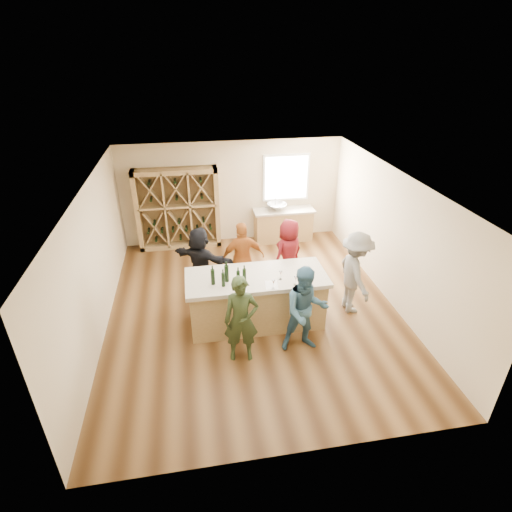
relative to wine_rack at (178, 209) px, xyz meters
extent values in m
cube|color=brown|center=(1.50, -3.27, -1.15)|extent=(6.00, 7.00, 0.10)
cube|color=white|center=(1.50, -3.27, 1.75)|extent=(6.00, 7.00, 0.10)
cube|color=beige|center=(1.50, 0.28, 0.30)|extent=(6.00, 0.10, 2.80)
cube|color=beige|center=(1.50, -6.82, 0.30)|extent=(6.00, 0.10, 2.80)
cube|color=beige|center=(-1.55, -3.27, 0.30)|extent=(0.10, 7.00, 2.80)
cube|color=beige|center=(4.55, -3.27, 0.30)|extent=(0.10, 7.00, 2.80)
cube|color=white|center=(3.00, 0.20, 0.65)|extent=(1.30, 0.06, 1.30)
cube|color=white|center=(3.00, 0.17, 0.65)|extent=(1.18, 0.01, 1.18)
cube|color=olive|center=(0.00, 0.00, 0.00)|extent=(2.20, 0.45, 2.20)
cube|color=olive|center=(2.90, -0.07, -0.67)|extent=(1.60, 0.58, 0.86)
cube|color=#AFA390|center=(2.90, -0.07, -0.21)|extent=(1.70, 0.62, 0.06)
imported|color=silver|center=(2.70, -0.07, -0.09)|extent=(0.54, 0.54, 0.19)
cylinder|color=silver|center=(2.70, 0.11, -0.03)|extent=(0.02, 0.02, 0.30)
cube|color=olive|center=(1.49, -3.74, -0.60)|extent=(2.60, 1.00, 1.00)
cube|color=#AFA390|center=(1.49, -3.74, -0.06)|extent=(2.72, 1.12, 0.08)
cylinder|color=black|center=(0.65, -3.89, 0.13)|extent=(0.08, 0.08, 0.31)
cylinder|color=black|center=(0.84, -4.00, 0.12)|extent=(0.09, 0.09, 0.27)
cylinder|color=black|center=(0.91, -3.84, 0.15)|extent=(0.09, 0.09, 0.33)
cylinder|color=black|center=(1.11, -3.98, 0.12)|extent=(0.08, 0.08, 0.28)
cylinder|color=black|center=(1.23, -3.94, 0.12)|extent=(0.09, 0.09, 0.29)
cone|color=white|center=(1.72, -4.23, 0.06)|extent=(0.08, 0.08, 0.17)
cone|color=white|center=(2.15, -4.18, 0.07)|extent=(0.08, 0.08, 0.17)
cone|color=white|center=(1.92, -3.94, 0.06)|extent=(0.07, 0.07, 0.16)
cone|color=white|center=(2.41, -4.02, 0.06)|extent=(0.08, 0.08, 0.16)
cube|color=white|center=(1.13, -4.15, -0.02)|extent=(0.24, 0.31, 0.00)
cube|color=white|center=(1.72, -4.11, -0.02)|extent=(0.26, 0.34, 0.00)
cube|color=white|center=(2.35, -4.14, -0.02)|extent=(0.31, 0.37, 0.00)
imported|color=#263319|center=(1.06, -4.73, -0.27)|extent=(0.64, 0.49, 1.66)
imported|color=#335972|center=(2.22, -4.67, -0.25)|extent=(0.84, 0.48, 1.69)
imported|color=slate|center=(3.55, -3.65, -0.21)|extent=(0.56, 1.16, 1.78)
imported|color=#994C19|center=(1.40, -2.53, -0.26)|extent=(1.02, 0.60, 1.67)
imported|color=#590F14|center=(2.46, -2.45, -0.29)|extent=(0.95, 0.86, 1.63)
imported|color=black|center=(0.46, -2.44, -0.31)|extent=(1.51, 1.25, 1.58)
camera|label=1|loc=(0.38, -10.21, 3.94)|focal=28.00mm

